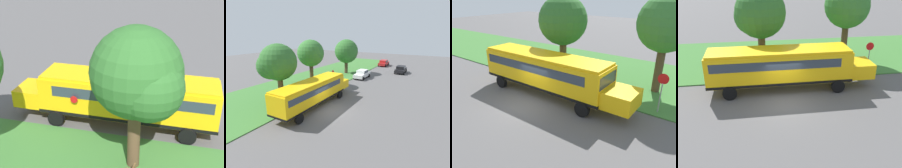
% 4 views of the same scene
% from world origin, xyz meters
% --- Properties ---
extents(ground_plane, '(120.00, 120.00, 0.00)m').
position_xyz_m(ground_plane, '(0.00, 0.00, 0.00)').
color(ground_plane, '#565454').
extents(school_bus, '(2.84, 12.42, 3.16)m').
position_xyz_m(school_bus, '(-2.51, 0.13, 1.92)').
color(school_bus, yellow).
rests_on(school_bus, ground).
extents(oak_tree_beside_bus, '(4.21, 4.31, 7.24)m').
position_xyz_m(oak_tree_beside_bus, '(-6.47, -1.42, 4.99)').
color(oak_tree_beside_bus, brown).
rests_on(oak_tree_beside_bus, ground).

